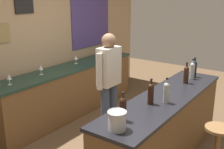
{
  "coord_description": "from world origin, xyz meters",
  "views": [
    {
      "loc": [
        -3.03,
        -1.74,
        2.16
      ],
      "look_at": [
        0.03,
        0.45,
        1.05
      ],
      "focal_mm": 44.42,
      "sensor_mm": 36.0,
      "label": 1
    }
  ],
  "objects_px": {
    "wine_bottle_b": "(151,93)",
    "coffee_mug": "(108,52)",
    "ice_bucket": "(117,120)",
    "wine_glass_b": "(9,77)",
    "bartender": "(109,80)",
    "wine_bottle_c": "(166,92)",
    "wine_glass_c": "(41,68)",
    "wine_bottle_a": "(123,108)",
    "wine_bottle_f": "(194,68)",
    "wine_bottle_e": "(192,70)",
    "bar_stool": "(217,144)",
    "wine_glass_d": "(76,58)",
    "wine_bottle_d": "(186,74)"
  },
  "relations": [
    {
      "from": "wine_bottle_b",
      "to": "coffee_mug",
      "type": "height_order",
      "value": "wine_bottle_b"
    },
    {
      "from": "ice_bucket",
      "to": "wine_glass_b",
      "type": "relative_size",
      "value": 1.21
    },
    {
      "from": "bartender",
      "to": "wine_bottle_c",
      "type": "height_order",
      "value": "bartender"
    },
    {
      "from": "wine_bottle_c",
      "to": "wine_glass_c",
      "type": "height_order",
      "value": "wine_bottle_c"
    },
    {
      "from": "wine_bottle_a",
      "to": "wine_bottle_f",
      "type": "relative_size",
      "value": 1.0
    },
    {
      "from": "wine_bottle_c",
      "to": "ice_bucket",
      "type": "bearing_deg",
      "value": 174.43
    },
    {
      "from": "wine_bottle_a",
      "to": "wine_glass_b",
      "type": "distance_m",
      "value": 1.98
    },
    {
      "from": "coffee_mug",
      "to": "wine_bottle_a",
      "type": "bearing_deg",
      "value": -141.13
    },
    {
      "from": "wine_bottle_e",
      "to": "wine_glass_b",
      "type": "height_order",
      "value": "wine_bottle_e"
    },
    {
      "from": "bartender",
      "to": "bar_stool",
      "type": "distance_m",
      "value": 1.69
    },
    {
      "from": "wine_bottle_b",
      "to": "wine_bottle_e",
      "type": "relative_size",
      "value": 1.0
    },
    {
      "from": "bar_stool",
      "to": "wine_bottle_e",
      "type": "bearing_deg",
      "value": 37.28
    },
    {
      "from": "ice_bucket",
      "to": "wine_bottle_f",
      "type": "bearing_deg",
      "value": 0.45
    },
    {
      "from": "wine_glass_c",
      "to": "bartender",
      "type": "bearing_deg",
      "value": -74.26
    },
    {
      "from": "bar_stool",
      "to": "wine_glass_c",
      "type": "relative_size",
      "value": 4.39
    },
    {
      "from": "bar_stool",
      "to": "ice_bucket",
      "type": "relative_size",
      "value": 3.62
    },
    {
      "from": "wine_bottle_e",
      "to": "ice_bucket",
      "type": "relative_size",
      "value": 1.63
    },
    {
      "from": "ice_bucket",
      "to": "wine_glass_d",
      "type": "bearing_deg",
      "value": 50.87
    },
    {
      "from": "wine_bottle_c",
      "to": "wine_glass_b",
      "type": "relative_size",
      "value": 1.97
    },
    {
      "from": "bartender",
      "to": "wine_bottle_d",
      "type": "bearing_deg",
      "value": -60.01
    },
    {
      "from": "wine_bottle_e",
      "to": "wine_bottle_f",
      "type": "distance_m",
      "value": 0.11
    },
    {
      "from": "wine_glass_c",
      "to": "coffee_mug",
      "type": "height_order",
      "value": "wine_glass_c"
    },
    {
      "from": "wine_glass_b",
      "to": "wine_glass_d",
      "type": "relative_size",
      "value": 1.0
    },
    {
      "from": "wine_bottle_e",
      "to": "coffee_mug",
      "type": "height_order",
      "value": "wine_bottle_e"
    },
    {
      "from": "wine_bottle_d",
      "to": "wine_glass_c",
      "type": "xyz_separation_m",
      "value": [
        -0.87,
        2.08,
        -0.05
      ]
    },
    {
      "from": "wine_glass_c",
      "to": "wine_bottle_f",
      "type": "bearing_deg",
      "value": -59.05
    },
    {
      "from": "wine_bottle_b",
      "to": "coffee_mug",
      "type": "bearing_deg",
      "value": 46.11
    },
    {
      "from": "ice_bucket",
      "to": "coffee_mug",
      "type": "distance_m",
      "value": 3.46
    },
    {
      "from": "wine_bottle_a",
      "to": "wine_bottle_b",
      "type": "distance_m",
      "value": 0.55
    },
    {
      "from": "wine_bottle_c",
      "to": "wine_bottle_d",
      "type": "bearing_deg",
      "value": 5.97
    },
    {
      "from": "wine_bottle_e",
      "to": "wine_bottle_c",
      "type": "bearing_deg",
      "value": -175.18
    },
    {
      "from": "wine_bottle_f",
      "to": "wine_glass_d",
      "type": "height_order",
      "value": "wine_bottle_f"
    },
    {
      "from": "wine_bottle_d",
      "to": "wine_bottle_f",
      "type": "height_order",
      "value": "same"
    },
    {
      "from": "ice_bucket",
      "to": "wine_glass_b",
      "type": "bearing_deg",
      "value": 82.87
    },
    {
      "from": "wine_bottle_f",
      "to": "wine_glass_d",
      "type": "distance_m",
      "value": 2.13
    },
    {
      "from": "bar_stool",
      "to": "wine_glass_b",
      "type": "distance_m",
      "value": 2.89
    },
    {
      "from": "wine_bottle_e",
      "to": "wine_glass_d",
      "type": "xyz_separation_m",
      "value": [
        -0.26,
        2.11,
        -0.05
      ]
    },
    {
      "from": "wine_bottle_a",
      "to": "wine_glass_c",
      "type": "distance_m",
      "value": 2.12
    },
    {
      "from": "bartender",
      "to": "wine_bottle_b",
      "type": "height_order",
      "value": "bartender"
    },
    {
      "from": "bar_stool",
      "to": "wine_glass_b",
      "type": "height_order",
      "value": "wine_glass_b"
    },
    {
      "from": "wine_bottle_a",
      "to": "wine_glass_b",
      "type": "relative_size",
      "value": 1.97
    },
    {
      "from": "wine_bottle_e",
      "to": "wine_bottle_f",
      "type": "relative_size",
      "value": 1.0
    },
    {
      "from": "wine_glass_b",
      "to": "coffee_mug",
      "type": "xyz_separation_m",
      "value": [
        2.48,
        0.07,
        -0.06
      ]
    },
    {
      "from": "bartender",
      "to": "wine_bottle_d",
      "type": "distance_m",
      "value": 1.11
    },
    {
      "from": "wine_bottle_f",
      "to": "wine_bottle_e",
      "type": "bearing_deg",
      "value": -174.92
    },
    {
      "from": "wine_bottle_d",
      "to": "bartender",
      "type": "bearing_deg",
      "value": 119.99
    },
    {
      "from": "bar_stool",
      "to": "coffee_mug",
      "type": "relative_size",
      "value": 5.44
    },
    {
      "from": "wine_bottle_c",
      "to": "wine_glass_b",
      "type": "xyz_separation_m",
      "value": [
        -0.63,
        2.13,
        -0.05
      ]
    },
    {
      "from": "wine_bottle_d",
      "to": "wine_bottle_e",
      "type": "bearing_deg",
      "value": 0.98
    },
    {
      "from": "wine_bottle_d",
      "to": "coffee_mug",
      "type": "height_order",
      "value": "wine_bottle_d"
    }
  ]
}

